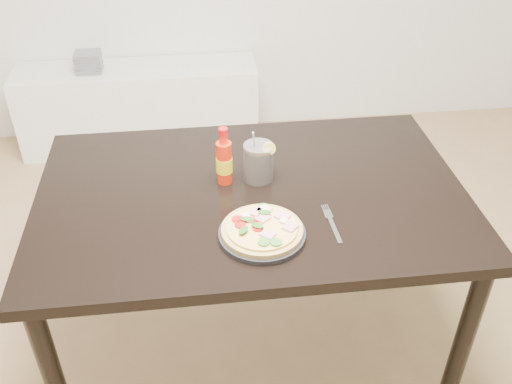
{
  "coord_description": "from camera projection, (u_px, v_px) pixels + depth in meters",
  "views": [
    {
      "loc": [
        -0.48,
        -1.09,
        1.83
      ],
      "look_at": [
        -0.31,
        0.3,
        0.83
      ],
      "focal_mm": 40.0,
      "sensor_mm": 36.0,
      "label": 1
    }
  ],
  "objects": [
    {
      "name": "cola_cup",
      "position": [
        258.0,
        163.0,
        1.89
      ],
      "size": [
        0.1,
        0.1,
        0.19
      ],
      "rotation": [
        0.0,
        0.0,
        0.08
      ],
      "color": "black",
      "rests_on": "dining_table"
    },
    {
      "name": "cd_stack",
      "position": [
        89.0,
        62.0,
        3.22
      ],
      "size": [
        0.14,
        0.12,
        0.11
      ],
      "color": "slate",
      "rests_on": "media_console"
    },
    {
      "name": "dining_table",
      "position": [
        252.0,
        211.0,
        1.91
      ],
      "size": [
        1.4,
        0.9,
        0.75
      ],
      "color": "black",
      "rests_on": "ground"
    },
    {
      "name": "hot_sauce_bottle",
      "position": [
        224.0,
        161.0,
        1.86
      ],
      "size": [
        0.06,
        0.06,
        0.2
      ],
      "rotation": [
        0.0,
        0.0,
        -0.19
      ],
      "color": "red",
      "rests_on": "dining_table"
    },
    {
      "name": "media_console",
      "position": [
        140.0,
        107.0,
        3.44
      ],
      "size": [
        1.4,
        0.34,
        0.5
      ],
      "primitive_type": "cube",
      "color": "white",
      "rests_on": "ground"
    },
    {
      "name": "pizza",
      "position": [
        262.0,
        228.0,
        1.66
      ],
      "size": [
        0.24,
        0.24,
        0.03
      ],
      "color": "tan",
      "rests_on": "plate"
    },
    {
      "name": "fork",
      "position": [
        331.0,
        222.0,
        1.73
      ],
      "size": [
        0.03,
        0.19,
        0.0
      ],
      "rotation": [
        0.0,
        0.0,
        0.04
      ],
      "color": "silver",
      "rests_on": "dining_table"
    },
    {
      "name": "plate",
      "position": [
        262.0,
        234.0,
        1.67
      ],
      "size": [
        0.26,
        0.26,
        0.02
      ],
      "primitive_type": "cylinder",
      "color": "black",
      "rests_on": "dining_table"
    }
  ]
}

